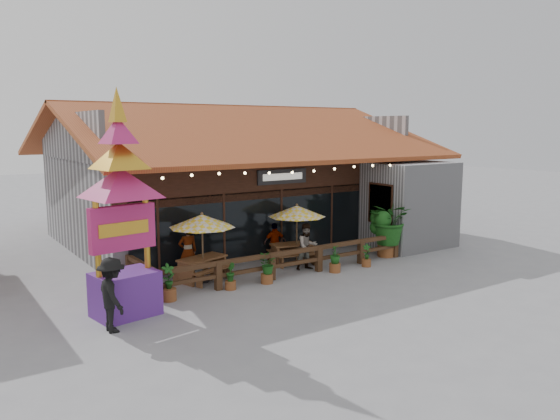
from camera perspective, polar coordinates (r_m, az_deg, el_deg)
ground at (r=20.18m, az=4.30°, el=-5.89°), size 100.00×100.00×0.00m
restaurant_building at (r=25.33m, az=-4.54°, el=2.14°), size 15.50×14.73×6.09m
patio_railing at (r=18.53m, az=-0.65°, el=-5.21°), size 10.00×2.60×0.92m
umbrella_left at (r=17.90m, az=-8.15°, el=-1.17°), size 2.51×2.51×2.32m
umbrella_right at (r=20.10m, az=1.77°, el=-0.14°), size 2.44×2.44×2.28m
picnic_table_left at (r=18.37m, az=-8.12°, el=-5.69°), size 1.98×1.83×0.79m
picnic_table_right at (r=20.44m, az=1.32°, el=-4.19°), size 1.86×1.70×0.77m
thai_sign_tower at (r=14.88m, az=-16.31°, el=2.14°), size 2.75×2.75×6.53m
tropical_plant at (r=21.78m, az=11.11°, el=-1.08°), size 2.25×2.35×2.52m
diner_a at (r=18.70m, az=-9.61°, el=-4.29°), size 0.69×0.47×1.81m
diner_b at (r=19.50m, az=2.85°, el=-3.84°), size 0.86×0.70×1.68m
diner_c at (r=20.66m, az=-0.53°, el=-3.40°), size 0.93×0.56×1.49m
pedestrian at (r=14.26m, az=-17.15°, el=-8.48°), size 0.70×1.22×1.88m
planter_a at (r=16.45m, az=-11.58°, el=-7.71°), size 0.45×0.45×1.11m
planter_b at (r=17.29m, az=-5.20°, el=-7.04°), size 0.37×0.40×0.85m
planter_c at (r=17.84m, az=-1.39°, el=-5.98°), size 0.78×0.77×0.97m
planter_d at (r=19.30m, az=5.77°, el=-5.12°), size 0.52×0.52×0.98m
planter_e at (r=20.27m, az=9.03°, el=-4.88°), size 0.35×0.35×0.84m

